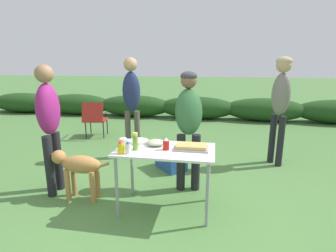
{
  "coord_description": "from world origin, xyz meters",
  "views": [
    {
      "loc": [
        0.52,
        -2.75,
        1.68
      ],
      "look_at": [
        -0.05,
        0.47,
        0.89
      ],
      "focal_mm": 28.0,
      "sensor_mm": 36.0,
      "label": 1
    }
  ],
  "objects_px": {
    "mustard_bottle": "(121,147)",
    "camp_chair_green_behind_table": "(95,117)",
    "plate_stack": "(139,141)",
    "cooler_box": "(171,159)",
    "mixing_bowl": "(156,143)",
    "relish_jar": "(135,142)",
    "paper_cup_stack": "(123,144)",
    "standing_person_in_gray_fleece": "(132,97)",
    "standing_person_with_beanie": "(281,97)",
    "ketchup_bottle": "(166,144)",
    "standing_person_in_dark_puffer": "(189,117)",
    "standing_person_in_navy_coat": "(49,118)",
    "mayo_bottle": "(128,148)",
    "folding_table": "(165,155)",
    "food_tray": "(191,147)",
    "dog": "(78,166)"
  },
  "relations": [
    {
      "from": "paper_cup_stack",
      "to": "mustard_bottle",
      "type": "distance_m",
      "value": 0.11
    },
    {
      "from": "standing_person_in_dark_puffer",
      "to": "dog",
      "type": "height_order",
      "value": "standing_person_in_dark_puffer"
    },
    {
      "from": "mustard_bottle",
      "to": "standing_person_in_navy_coat",
      "type": "relative_size",
      "value": 0.09
    },
    {
      "from": "relish_jar",
      "to": "ketchup_bottle",
      "type": "xyz_separation_m",
      "value": [
        0.33,
        0.06,
        -0.03
      ]
    },
    {
      "from": "standing_person_in_navy_coat",
      "to": "standing_person_in_gray_fleece",
      "type": "bearing_deg",
      "value": -23.9
    },
    {
      "from": "paper_cup_stack",
      "to": "standing_person_with_beanie",
      "type": "distance_m",
      "value": 2.74
    },
    {
      "from": "relish_jar",
      "to": "mustard_bottle",
      "type": "distance_m",
      "value": 0.18
    },
    {
      "from": "mustard_bottle",
      "to": "camp_chair_green_behind_table",
      "type": "distance_m",
      "value": 3.42
    },
    {
      "from": "plate_stack",
      "to": "camp_chair_green_behind_table",
      "type": "relative_size",
      "value": 0.27
    },
    {
      "from": "folding_table",
      "to": "standing_person_in_dark_puffer",
      "type": "height_order",
      "value": "standing_person_in_dark_puffer"
    },
    {
      "from": "relish_jar",
      "to": "plate_stack",
      "type": "bearing_deg",
      "value": 97.72
    },
    {
      "from": "food_tray",
      "to": "paper_cup_stack",
      "type": "relative_size",
      "value": 2.84
    },
    {
      "from": "dog",
      "to": "standing_person_in_navy_coat",
      "type": "bearing_deg",
      "value": 75.18
    },
    {
      "from": "mustard_bottle",
      "to": "standing_person_with_beanie",
      "type": "bearing_deg",
      "value": 43.99
    },
    {
      "from": "ketchup_bottle",
      "to": "cooler_box",
      "type": "bearing_deg",
      "value": 96.77
    },
    {
      "from": "plate_stack",
      "to": "cooler_box",
      "type": "xyz_separation_m",
      "value": [
        0.22,
        1.03,
        -0.59
      ]
    },
    {
      "from": "standing_person_in_gray_fleece",
      "to": "dog",
      "type": "xyz_separation_m",
      "value": [
        -0.2,
        -1.61,
        -0.67
      ]
    },
    {
      "from": "paper_cup_stack",
      "to": "standing_person_in_gray_fleece",
      "type": "distance_m",
      "value": 1.85
    },
    {
      "from": "folding_table",
      "to": "paper_cup_stack",
      "type": "bearing_deg",
      "value": -165.49
    },
    {
      "from": "folding_table",
      "to": "cooler_box",
      "type": "height_order",
      "value": "folding_table"
    },
    {
      "from": "mixing_bowl",
      "to": "mustard_bottle",
      "type": "distance_m",
      "value": 0.45
    },
    {
      "from": "folding_table",
      "to": "standing_person_in_gray_fleece",
      "type": "relative_size",
      "value": 0.62
    },
    {
      "from": "standing_person_in_gray_fleece",
      "to": "ketchup_bottle",
      "type": "bearing_deg",
      "value": -67.06
    },
    {
      "from": "relish_jar",
      "to": "mayo_bottle",
      "type": "bearing_deg",
      "value": -106.05
    },
    {
      "from": "mixing_bowl",
      "to": "standing_person_in_navy_coat",
      "type": "xyz_separation_m",
      "value": [
        -1.37,
        0.04,
        0.23
      ]
    },
    {
      "from": "food_tray",
      "to": "camp_chair_green_behind_table",
      "type": "xyz_separation_m",
      "value": [
        -2.44,
        2.68,
        -0.3
      ]
    },
    {
      "from": "standing_person_in_gray_fleece",
      "to": "standing_person_in_dark_puffer",
      "type": "bearing_deg",
      "value": -48.26
    },
    {
      "from": "cooler_box",
      "to": "folding_table",
      "type": "bearing_deg",
      "value": -37.36
    },
    {
      "from": "paper_cup_stack",
      "to": "standing_person_with_beanie",
      "type": "relative_size",
      "value": 0.08
    },
    {
      "from": "standing_person_in_navy_coat",
      "to": "paper_cup_stack",
      "type": "bearing_deg",
      "value": -106.11
    },
    {
      "from": "standing_person_in_gray_fleece",
      "to": "standing_person_with_beanie",
      "type": "relative_size",
      "value": 1.0
    },
    {
      "from": "food_tray",
      "to": "dog",
      "type": "height_order",
      "value": "food_tray"
    },
    {
      "from": "mustard_bottle",
      "to": "standing_person_in_dark_puffer",
      "type": "height_order",
      "value": "standing_person_in_dark_puffer"
    },
    {
      "from": "folding_table",
      "to": "standing_person_in_dark_puffer",
      "type": "relative_size",
      "value": 0.7
    },
    {
      "from": "mixing_bowl",
      "to": "relish_jar",
      "type": "distance_m",
      "value": 0.28
    },
    {
      "from": "folding_table",
      "to": "dog",
      "type": "bearing_deg",
      "value": 177.9
    },
    {
      "from": "standing_person_with_beanie",
      "to": "cooler_box",
      "type": "distance_m",
      "value": 2.03
    },
    {
      "from": "mayo_bottle",
      "to": "ketchup_bottle",
      "type": "distance_m",
      "value": 0.42
    },
    {
      "from": "standing_person_with_beanie",
      "to": "camp_chair_green_behind_table",
      "type": "distance_m",
      "value": 3.91
    },
    {
      "from": "mayo_bottle",
      "to": "standing_person_in_gray_fleece",
      "type": "xyz_separation_m",
      "value": [
        -0.55,
        1.87,
        0.3
      ]
    },
    {
      "from": "standing_person_in_gray_fleece",
      "to": "camp_chair_green_behind_table",
      "type": "distance_m",
      "value": 1.76
    },
    {
      "from": "standing_person_in_navy_coat",
      "to": "camp_chair_green_behind_table",
      "type": "relative_size",
      "value": 2.0
    },
    {
      "from": "standing_person_with_beanie",
      "to": "relish_jar",
      "type": "bearing_deg",
      "value": -79.24
    },
    {
      "from": "plate_stack",
      "to": "ketchup_bottle",
      "type": "xyz_separation_m",
      "value": [
        0.37,
        -0.19,
        0.05
      ]
    },
    {
      "from": "plate_stack",
      "to": "standing_person_in_navy_coat",
      "type": "xyz_separation_m",
      "value": [
        -1.15,
        -0.02,
        0.25
      ]
    },
    {
      "from": "standing_person_with_beanie",
      "to": "camp_chair_green_behind_table",
      "type": "bearing_deg",
      "value": -137.99
    },
    {
      "from": "standing_person_in_gray_fleece",
      "to": "dog",
      "type": "bearing_deg",
      "value": -103.03
    },
    {
      "from": "mayo_bottle",
      "to": "standing_person_in_gray_fleece",
      "type": "distance_m",
      "value": 1.97
    },
    {
      "from": "relish_jar",
      "to": "cooler_box",
      "type": "height_order",
      "value": "relish_jar"
    },
    {
      "from": "standing_person_in_dark_puffer",
      "to": "cooler_box",
      "type": "relative_size",
      "value": 2.77
    }
  ]
}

